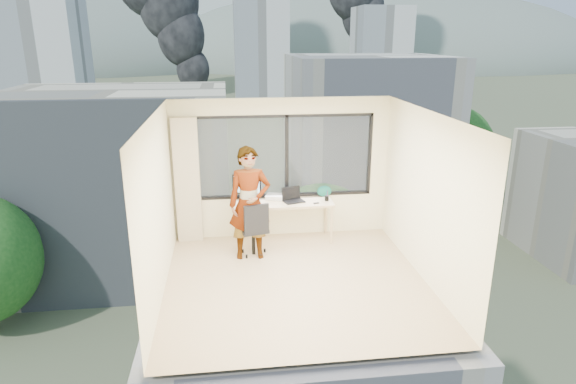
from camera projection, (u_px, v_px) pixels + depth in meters
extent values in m
cube|color=tan|center=(296.00, 282.00, 7.60)|extent=(4.00, 4.00, 0.01)
cube|color=white|center=(297.00, 114.00, 6.81)|extent=(4.00, 4.00, 0.01)
cube|color=#F8EABF|center=(322.00, 262.00, 5.32)|extent=(4.00, 0.01, 2.60)
cube|color=#F8EABF|center=(157.00, 208.00, 6.97)|extent=(0.01, 4.00, 2.60)
cube|color=#F8EABF|center=(427.00, 197.00, 7.44)|extent=(0.01, 4.00, 2.60)
cube|color=beige|center=(187.00, 181.00, 8.83)|extent=(0.45, 0.14, 2.30)
cube|color=beige|center=(284.00, 221.00, 9.06)|extent=(1.80, 0.60, 0.75)
imported|color=#2D2D33|center=(250.00, 203.00, 8.20)|extent=(0.71, 0.47, 1.93)
cube|color=white|center=(275.00, 197.00, 9.12)|extent=(0.38, 0.34, 0.08)
cube|color=black|center=(316.00, 203.00, 8.87)|extent=(0.11, 0.07, 0.01)
cylinder|color=black|center=(327.00, 198.00, 9.01)|extent=(0.09, 0.09, 0.10)
ellipsoid|color=#0C4A45|center=(324.00, 191.00, 9.22)|extent=(0.30, 0.21, 0.21)
cube|color=#515B3D|center=(230.00, 109.00, 125.32)|extent=(400.00, 400.00, 0.04)
cube|color=#F1E5CA|center=(123.00, 184.00, 37.03)|extent=(16.00, 12.00, 14.00)
cube|color=white|center=(365.00, 142.00, 46.77)|extent=(14.00, 13.00, 16.00)
cube|color=silver|center=(45.00, 57.00, 93.30)|extent=(14.00, 14.00, 28.00)
cube|color=silver|center=(261.00, 48.00, 121.73)|extent=(13.00, 13.00, 30.00)
cube|color=silver|center=(380.00, 53.00, 145.62)|extent=(15.00, 15.00, 26.00)
cube|color=silver|center=(22.00, 60.00, 143.27)|extent=(16.00, 14.00, 22.00)
ellipsoid|color=slate|center=(30.00, 67.00, 300.28)|extent=(288.00, 216.00, 90.00)
ellipsoid|color=slate|center=(377.00, 64.00, 326.27)|extent=(300.00, 220.00, 96.00)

